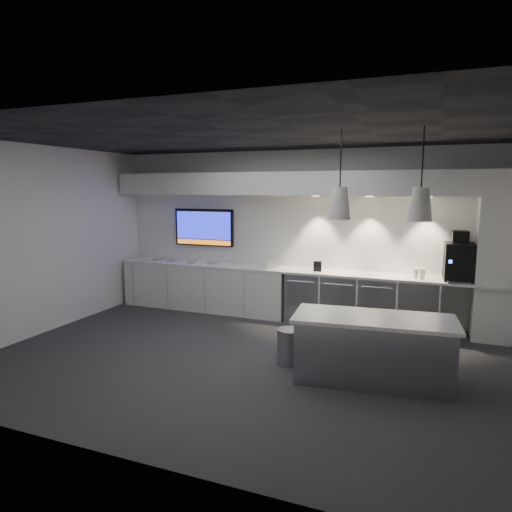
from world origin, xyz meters
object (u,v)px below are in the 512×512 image
at_px(island, 373,349).
at_px(bin, 289,346).
at_px(wall_tv, 204,227).
at_px(coffee_machine, 459,260).

bearing_deg(island, bin, 165.16).
relative_size(wall_tv, coffee_machine, 1.61).
relative_size(island, bin, 4.22).
bearing_deg(bin, wall_tv, 137.05).
height_order(wall_tv, island, wall_tv).
relative_size(island, coffee_machine, 2.55).
bearing_deg(island, wall_tv, 139.41).
bearing_deg(coffee_machine, island, -116.86).
relative_size(wall_tv, bin, 2.68).
xyz_separation_m(island, coffee_machine, (0.99, 2.26, 0.81)).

